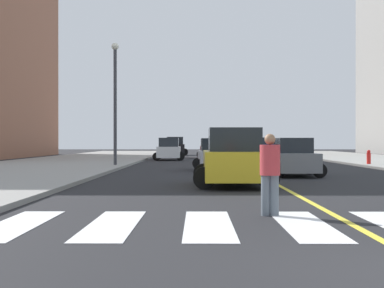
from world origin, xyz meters
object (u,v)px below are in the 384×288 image
(car_blue_fifth, at_px, (266,147))
(pedestrian_crossing, at_px, (270,171))
(car_silver_fourth, at_px, (215,155))
(fire_hydrant, at_px, (369,157))
(car_white_third, at_px, (169,150))
(car_black_sixth, at_px, (175,147))
(car_yellow_nearest, at_px, (234,159))
(car_red_seventh, at_px, (211,149))
(car_gray_second, at_px, (294,158))
(street_lamp, at_px, (115,93))

(car_blue_fifth, distance_m, pedestrian_crossing, 54.08)
(car_silver_fourth, distance_m, fire_hydrant, 10.99)
(car_white_third, distance_m, pedestrian_crossing, 36.43)
(car_white_third, relative_size, car_black_sixth, 0.90)
(car_yellow_nearest, bearing_deg, car_black_sixth, 94.61)
(car_white_third, relative_size, fire_hydrant, 4.76)
(car_blue_fifth, distance_m, fire_hydrant, 29.55)
(car_red_seventh, bearing_deg, pedestrian_crossing, -91.68)
(car_yellow_nearest, relative_size, car_blue_fifth, 1.00)
(car_silver_fourth, height_order, car_blue_fifth, car_blue_fifth)
(car_white_third, bearing_deg, car_gray_second, -73.81)
(car_blue_fifth, relative_size, fire_hydrant, 5.12)
(car_yellow_nearest, bearing_deg, car_red_seventh, 89.81)
(car_silver_fourth, xyz_separation_m, street_lamp, (-5.97, 3.35, 3.72))
(car_yellow_nearest, distance_m, car_gray_second, 6.74)
(car_blue_fifth, bearing_deg, fire_hydrant, 95.45)
(car_yellow_nearest, bearing_deg, car_blue_fifth, 81.59)
(car_red_seventh, distance_m, pedestrian_crossing, 42.08)
(car_black_sixth, bearing_deg, car_gray_second, -81.05)
(car_blue_fifth, relative_size, pedestrian_crossing, 2.64)
(car_white_third, distance_m, car_blue_fifth, 20.29)
(car_yellow_nearest, height_order, car_blue_fifth, car_blue_fifth)
(car_white_third, relative_size, car_silver_fourth, 1.07)
(car_yellow_nearest, xyz_separation_m, fire_hydrant, (9.58, 16.28, -0.37))
(car_silver_fourth, xyz_separation_m, pedestrian_crossing, (0.55, -19.49, 0.14))
(car_silver_fourth, distance_m, car_red_seventh, 22.59)
(car_blue_fifth, height_order, car_red_seventh, car_blue_fifth)
(street_lamp, bearing_deg, fire_hydrant, 5.27)
(car_red_seventh, bearing_deg, car_gray_second, -85.68)
(fire_hydrant, bearing_deg, car_black_sixth, 114.60)
(car_red_seventh, distance_m, fire_hydrant, 20.18)
(car_yellow_nearest, height_order, car_silver_fourth, car_yellow_nearest)
(car_white_third, height_order, car_red_seventh, car_white_third)
(car_yellow_nearest, distance_m, car_blue_fifth, 46.16)
(car_white_third, bearing_deg, street_lamp, -101.86)
(street_lamp, bearing_deg, car_blue_fifth, 67.30)
(car_black_sixth, distance_m, pedestrian_crossing, 53.61)
(fire_hydrant, height_order, street_lamp, street_lamp)
(car_silver_fourth, height_order, street_lamp, street_lamp)
(car_red_seventh, xyz_separation_m, fire_hydrant, (9.55, -17.78, -0.30))
(car_silver_fourth, relative_size, car_red_seventh, 0.93)
(car_silver_fourth, height_order, car_red_seventh, car_red_seventh)
(car_silver_fourth, relative_size, car_blue_fifth, 0.87)
(car_blue_fifth, xyz_separation_m, pedestrian_crossing, (-6.39, -53.71, 0.00))
(car_gray_second, xyz_separation_m, fire_hydrant, (6.45, 10.31, -0.23))
(car_black_sixth, relative_size, fire_hydrant, 5.31)
(car_black_sixth, xyz_separation_m, car_red_seventh, (3.80, -11.38, -0.10))
(car_yellow_nearest, bearing_deg, fire_hydrant, 59.38)
(car_white_third, distance_m, street_lamp, 14.12)
(car_silver_fourth, distance_m, street_lamp, 7.79)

